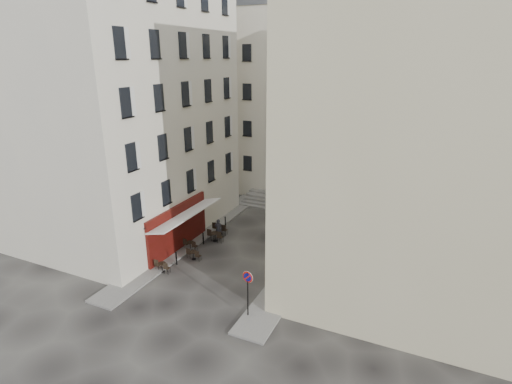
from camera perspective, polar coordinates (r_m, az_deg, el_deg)
The scene contains 18 objects.
ground at distance 27.83m, azimuth -4.48°, elevation -10.74°, with size 90.00×90.00×0.00m, color black.
sidewalk_left at distance 32.95m, azimuth -7.99°, elevation -5.83°, with size 2.00×22.00×0.12m, color slate.
sidewalk_right at distance 28.64m, azimuth 6.52°, elevation -9.76°, with size 2.00×18.00×0.12m, color slate.
building_left at distance 33.10m, azimuth -18.78°, elevation 11.97°, with size 12.20×16.20×20.60m.
building_right at distance 24.96m, azimuth 20.99°, elevation 7.44°, with size 12.20×14.20×18.60m.
building_back at distance 42.32m, azimuth 6.80°, elevation 12.76°, with size 18.20×10.20×18.60m.
cafe_storefront at distance 29.87m, azimuth -10.92°, elevation -4.87°, with size 1.74×7.30×3.50m.
stone_steps at distance 38.09m, azimuth 4.69°, elevation -1.67°, with size 9.00×3.15×0.80m.
bollard_near at distance 28.43m, azimuth -11.31°, elevation -9.20°, with size 0.12×0.12×0.98m.
bollard_mid at distance 30.99m, azimuth -7.55°, elevation -6.51°, with size 0.12×0.12×0.98m.
bollard_far at distance 33.73m, azimuth -4.41°, elevation -4.23°, with size 0.12×0.12×0.98m.
no_parking_sign at distance 22.08m, azimuth -1.20°, elevation -13.18°, with size 0.64×0.16×2.84m.
bistro_table_a at distance 27.78m, azimuth -13.22°, elevation -10.30°, with size 1.17×0.55×0.82m.
bistro_table_b at distance 28.91m, azimuth -8.87°, elevation -8.81°, with size 1.13×0.53×0.79m.
bistro_table_c at distance 30.30m, azimuth -9.33°, elevation -7.45°, with size 1.16×0.55×0.82m.
bistro_table_d at distance 31.35m, azimuth -5.83°, elevation -6.24°, with size 1.32×0.62×0.93m.
bistro_table_e at distance 32.57m, azimuth -5.16°, elevation -5.24°, with size 1.29×0.61×0.91m.
pedestrian at distance 31.66m, azimuth -5.40°, elevation -5.27°, with size 0.60×0.39×1.64m, color #222228.
Camera 1 is at (12.01, -21.02, 13.73)m, focal length 28.00 mm.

